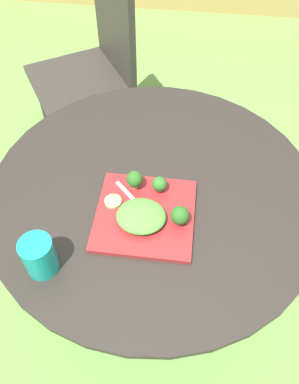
{
  "coord_description": "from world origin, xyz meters",
  "views": [
    {
      "loc": [
        0.08,
        -0.73,
        1.59
      ],
      "look_at": [
        -0.01,
        -0.05,
        0.75
      ],
      "focal_mm": 37.06,
      "sensor_mm": 36.0,
      "label": 1
    }
  ],
  "objects_px": {
    "patio_chair": "(95,59)",
    "fork": "(136,203)",
    "salad_plate": "(145,215)",
    "drinking_glass": "(40,257)"
  },
  "relations": [
    {
      "from": "patio_chair",
      "to": "fork",
      "type": "xyz_separation_m",
      "value": [
        0.35,
        -0.98,
        0.2
      ]
    },
    {
      "from": "salad_plate",
      "to": "drinking_glass",
      "type": "relative_size",
      "value": 2.53
    },
    {
      "from": "fork",
      "to": "patio_chair",
      "type": "bearing_deg",
      "value": 109.71
    },
    {
      "from": "drinking_glass",
      "to": "fork",
      "type": "bearing_deg",
      "value": 46.97
    },
    {
      "from": "salad_plate",
      "to": "fork",
      "type": "height_order",
      "value": "fork"
    },
    {
      "from": "patio_chair",
      "to": "drinking_glass",
      "type": "distance_m",
      "value": 1.22
    },
    {
      "from": "salad_plate",
      "to": "fork",
      "type": "distance_m",
      "value": 0.04
    },
    {
      "from": "fork",
      "to": "salad_plate",
      "type": "bearing_deg",
      "value": -48.34
    },
    {
      "from": "patio_chair",
      "to": "salad_plate",
      "type": "bearing_deg",
      "value": -69.44
    },
    {
      "from": "salad_plate",
      "to": "drinking_glass",
      "type": "distance_m",
      "value": 0.3
    }
  ]
}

